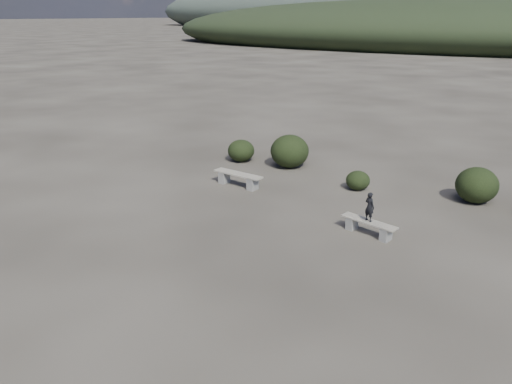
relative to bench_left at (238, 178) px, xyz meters
The scene contains 8 objects.
ground 6.77m from the bench_left, 66.16° to the right, with size 1200.00×1200.00×0.00m, color #2D2923.
bench_left is the anchor object (origin of this frame).
bench_right 5.81m from the bench_left, 13.04° to the right, with size 1.74×0.63×0.43m.
seated_person 5.81m from the bench_left, 13.05° to the right, with size 0.32×0.21×0.87m, color black.
shrub_a 3.33m from the bench_left, 124.44° to the left, with size 1.15×1.15×0.94m, color black.
shrub_b 3.22m from the bench_left, 84.96° to the left, with size 1.58×1.58×1.35m, color black.
shrub_c 4.36m from the bench_left, 29.80° to the left, with size 0.87×0.87×0.69m, color black.
shrub_d 8.25m from the bench_left, 23.17° to the left, with size 1.38×1.38×1.21m, color black.
Camera 1 is at (7.77, -7.79, 6.02)m, focal length 35.00 mm.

